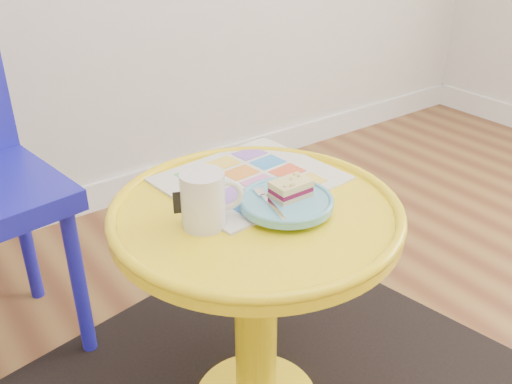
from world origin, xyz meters
TOP-DOWN VIEW (x-y plane):
  - side_table at (-0.31, 0.79)m, footprint 0.61×0.61m
  - newspaper at (-0.24, 0.90)m, footprint 0.40×0.34m
  - mug at (-0.43, 0.79)m, footprint 0.12×0.09m
  - plate at (-0.26, 0.74)m, footprint 0.19×0.19m
  - cake_slice at (-0.25, 0.75)m, footprint 0.08×0.05m
  - fork at (-0.30, 0.75)m, footprint 0.05×0.14m

SIDE VIEW (x-z plane):
  - side_table at x=-0.31m, z-range 0.13..0.71m
  - newspaper at x=-0.24m, z-range 0.58..0.59m
  - plate at x=-0.26m, z-range 0.59..0.61m
  - fork at x=-0.30m, z-range 0.61..0.61m
  - cake_slice at x=-0.25m, z-range 0.61..0.65m
  - mug at x=-0.43m, z-range 0.59..0.70m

